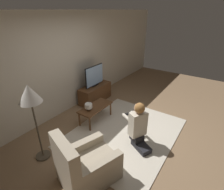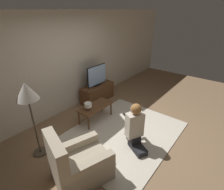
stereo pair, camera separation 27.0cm
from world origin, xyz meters
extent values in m
plane|color=#896B4C|center=(0.00, 0.00, 0.00)|extent=(10.00, 10.00, 0.00)
cube|color=beige|center=(0.00, 1.93, 1.30)|extent=(10.00, 0.06, 2.60)
cube|color=beige|center=(0.00, 0.00, 0.01)|extent=(2.67, 2.14, 0.02)
cube|color=brown|center=(0.86, 1.59, 0.26)|extent=(1.10, 0.43, 0.52)
cube|color=black|center=(0.86, 1.59, 0.54)|extent=(0.25, 0.08, 0.04)
cube|color=black|center=(0.86, 1.59, 0.84)|extent=(0.76, 0.03, 0.59)
cube|color=#8CB2E0|center=(0.86, 1.59, 0.84)|extent=(0.73, 0.04, 0.56)
cube|color=brown|center=(0.02, 0.88, 0.39)|extent=(0.93, 0.41, 0.04)
cylinder|color=brown|center=(-0.41, 0.71, 0.19)|extent=(0.04, 0.04, 0.38)
cylinder|color=brown|center=(0.44, 0.71, 0.19)|extent=(0.04, 0.04, 0.38)
cylinder|color=brown|center=(-0.41, 1.04, 0.19)|extent=(0.04, 0.04, 0.38)
cylinder|color=brown|center=(0.44, 1.04, 0.19)|extent=(0.04, 0.04, 0.38)
cylinder|color=#4C4233|center=(-1.54, 0.94, 0.01)|extent=(0.28, 0.28, 0.03)
cylinder|color=#4C4233|center=(-1.54, 0.94, 0.75)|extent=(0.03, 0.03, 1.45)
cone|color=silver|center=(-1.54, 0.94, 1.37)|extent=(0.38, 0.38, 0.32)
cube|color=#B7A88E|center=(-1.39, -0.13, 0.21)|extent=(1.07, 0.94, 0.43)
cube|color=#B7A88E|center=(-1.74, -0.02, 0.70)|extent=(0.37, 0.72, 0.54)
cube|color=#B7A88E|center=(-1.48, -0.40, 0.28)|extent=(0.89, 0.41, 0.57)
cube|color=#B7A88E|center=(-1.30, 0.14, 0.28)|extent=(0.89, 0.41, 0.57)
cube|color=#232328|center=(-0.27, -0.55, 0.07)|extent=(0.40, 0.49, 0.11)
cube|color=#232328|center=(-0.19, -0.40, 0.20)|extent=(0.31, 0.31, 0.14)
cube|color=beige|center=(-0.19, -0.40, 0.53)|extent=(0.39, 0.34, 0.52)
sphere|color=tan|center=(-0.19, -0.40, 0.89)|extent=(0.20, 0.20, 0.20)
sphere|color=#9E6B38|center=(-0.20, -0.42, 0.91)|extent=(0.21, 0.21, 0.21)
cube|color=black|center=(-0.02, -0.07, 0.55)|extent=(0.13, 0.10, 0.04)
cylinder|color=beige|center=(0.02, -0.23, 0.55)|extent=(0.20, 0.30, 0.07)
cylinder|color=beige|center=(-0.16, -0.13, 0.55)|extent=(0.20, 0.30, 0.07)
cylinder|color=#4C3823|center=(-0.20, 0.91, 0.44)|extent=(0.10, 0.10, 0.06)
cylinder|color=silver|center=(-0.20, 0.91, 0.53)|extent=(0.18, 0.18, 0.11)
camera|label=1|loc=(-2.88, -1.62, 2.60)|focal=28.00mm
camera|label=2|loc=(-2.72, -1.84, 2.60)|focal=28.00mm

